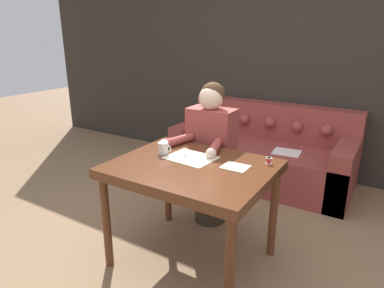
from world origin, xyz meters
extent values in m
plane|color=#846647|center=(0.00, 0.00, 0.00)|extent=(16.00, 16.00, 0.00)
cube|color=#2D2823|center=(0.00, 2.22, 1.30)|extent=(8.00, 0.06, 2.60)
cube|color=#562D19|center=(-0.07, 0.04, 0.74)|extent=(1.10, 0.88, 0.07)
cylinder|color=#562D19|center=(-0.56, -0.33, 0.35)|extent=(0.06, 0.06, 0.71)
cylinder|color=#562D19|center=(0.42, -0.33, 0.35)|extent=(0.06, 0.06, 0.71)
cylinder|color=#562D19|center=(-0.56, 0.42, 0.35)|extent=(0.06, 0.06, 0.71)
cylinder|color=#562D19|center=(0.42, 0.42, 0.35)|extent=(0.06, 0.06, 0.71)
cube|color=brown|center=(-0.17, 1.72, 0.22)|extent=(1.99, 0.90, 0.44)
cube|color=brown|center=(-0.17, 2.06, 0.65)|extent=(1.99, 0.22, 0.42)
cube|color=brown|center=(-1.06, 1.72, 0.30)|extent=(0.20, 0.90, 0.60)
cube|color=brown|center=(0.73, 1.72, 0.30)|extent=(0.20, 0.90, 0.60)
sphere|color=brown|center=(-0.80, 1.93, 0.65)|extent=(0.13, 0.13, 0.13)
sphere|color=brown|center=(-0.48, 1.93, 0.65)|extent=(0.13, 0.13, 0.13)
sphere|color=brown|center=(-0.17, 1.93, 0.65)|extent=(0.13, 0.13, 0.13)
sphere|color=brown|center=(0.15, 1.93, 0.65)|extent=(0.13, 0.13, 0.13)
sphere|color=brown|center=(0.47, 1.93, 0.65)|extent=(0.13, 0.13, 0.13)
cube|color=white|center=(0.15, 1.61, 0.44)|extent=(0.31, 0.28, 0.00)
cylinder|color=#33281E|center=(-0.23, 0.63, 0.25)|extent=(0.28, 0.28, 0.50)
cube|color=#993D38|center=(-0.23, 0.63, 0.78)|extent=(0.40, 0.22, 0.55)
sphere|color=beige|center=(-0.23, 0.61, 1.14)|extent=(0.20, 0.20, 0.20)
sphere|color=#472D19|center=(-0.23, 0.64, 1.17)|extent=(0.21, 0.21, 0.21)
cylinder|color=#993D38|center=(-0.40, 0.37, 0.81)|extent=(0.14, 0.30, 0.07)
sphere|color=beige|center=(-0.44, 0.23, 0.81)|extent=(0.08, 0.08, 0.08)
cylinder|color=#993D38|center=(-0.06, 0.37, 0.81)|extent=(0.15, 0.30, 0.07)
sphere|color=beige|center=(-0.02, 0.23, 0.81)|extent=(0.08, 0.08, 0.08)
cube|color=beige|center=(-0.15, 0.15, 0.78)|extent=(0.36, 0.30, 0.00)
cube|color=beige|center=(0.21, 0.16, 0.78)|extent=(0.18, 0.15, 0.00)
cube|color=silver|center=(-0.12, 0.13, 0.78)|extent=(0.13, 0.06, 0.00)
cube|color=#2D569E|center=(-0.23, 0.17, 0.78)|extent=(0.09, 0.04, 0.00)
torus|color=#2D569E|center=(-0.27, 0.18, 0.78)|extent=(0.04, 0.04, 0.01)
cube|color=silver|center=(-0.14, 0.11, 0.78)|extent=(0.11, 0.10, 0.00)
cube|color=#2D569E|center=(-0.22, 0.18, 0.78)|extent=(0.07, 0.07, 0.00)
torus|color=#2D569E|center=(-0.26, 0.21, 0.78)|extent=(0.04, 0.04, 0.01)
cylinder|color=silver|center=(-0.19, 0.15, 0.78)|extent=(0.01, 0.01, 0.01)
cylinder|color=silver|center=(-0.37, 0.12, 0.82)|extent=(0.08, 0.08, 0.09)
torus|color=silver|center=(-0.32, 0.12, 0.83)|extent=(0.05, 0.01, 0.05)
cylinder|color=red|center=(0.38, 0.34, 0.80)|extent=(0.03, 0.03, 0.04)
cylinder|color=beige|center=(0.38, 0.34, 0.82)|extent=(0.04, 0.04, 0.00)
cylinder|color=beige|center=(0.38, 0.34, 0.78)|extent=(0.04, 0.04, 0.00)
camera|label=1|loc=(1.10, -1.85, 1.66)|focal=32.00mm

